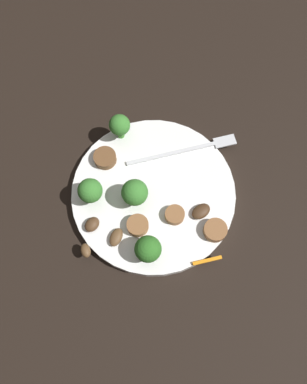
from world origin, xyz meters
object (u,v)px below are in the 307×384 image
Objects in this scene: broccoli_floret_2 at (90,191)px; sausage_slice_1 at (105,158)px; plate at (154,194)px; broccoli_floret_0 at (135,193)px; sausage_slice_2 at (175,215)px; mushroom_3 at (201,211)px; sausage_slice_3 at (138,226)px; mushroom_2 at (92,224)px; fork at (190,149)px; mushroom_0 at (116,237)px; pepper_strip_0 at (207,260)px; broccoli_floret_3 at (151,249)px; broccoli_floret_1 at (120,126)px; mushroom_1 at (86,251)px; sausage_slice_0 at (215,230)px.

sausage_slice_1 is at bearing 79.86° from broccoli_floret_2.
plate is 0.05m from broccoli_floret_0.
sausage_slice_2 reaches higher than mushroom_3.
sausage_slice_1 is 0.12m from sausage_slice_3.
plate is 0.10m from broccoli_floret_2.
mushroom_2 is at bearing -144.93° from plate.
sausage_slice_3 is at bearing -80.06° from broccoli_floret_0.
broccoli_floret_2 is at bearing 176.17° from mushroom_3.
plate is 0.09m from sausage_slice_1.
fork is at bearing 49.25° from broccoli_floret_0.
broccoli_floret_2 is at bearing 150.69° from sausage_slice_3.
sausage_slice_2 is (0.03, -0.04, 0.01)m from plate.
mushroom_3 is at bearing -7.13° from broccoli_floret_0.
mushroom_0 is (-0.02, -0.06, -0.03)m from broccoli_floret_0.
sausage_slice_2 is at bearing -36.14° from sausage_slice_1.
broccoli_floret_2 reaches higher than fork.
sausage_slice_2 is 0.08m from pepper_strip_0.
broccoli_floret_3 reaches higher than sausage_slice_1.
mushroom_0 is at bearing -109.94° from broccoli_floret_0.
mushroom_0 is (0.04, -0.06, -0.02)m from broccoli_floret_2.
mushroom_2 is 0.16m from mushroom_3.
broccoli_floret_1 is 0.06m from sausage_slice_1.
fork is 4.03× the size of pepper_strip_0.
sausage_slice_2 is at bearing 128.86° from pepper_strip_0.
mushroom_1 is at bearing -149.16° from sausage_slice_3.
broccoli_floret_0 is 2.12× the size of mushroom_2.
broccoli_floret_2 is at bearing 171.06° from sausage_slice_2.
plate is at bearing 47.84° from mushroom_1.
broccoli_floret_3 reaches higher than fork.
plate is at bearing 159.70° from mushroom_3.
mushroom_1 is 0.04m from mushroom_2.
plate is at bearing 150.10° from sausage_slice_0.
mushroom_1 is 0.18m from pepper_strip_0.
sausage_slice_3 is 0.75× the size of pepper_strip_0.
mushroom_1 reaches higher than pepper_strip_0.
mushroom_0 is (-0.05, 0.02, -0.02)m from broccoli_floret_3.
sausage_slice_3 is (-0.02, -0.06, 0.02)m from plate.
broccoli_floret_3 is 1.12× the size of pepper_strip_0.
sausage_slice_1 is 1.24× the size of mushroom_0.
sausage_slice_0 is 0.19m from mushroom_1.
sausage_slice_1 is (-0.08, 0.05, 0.02)m from plate.
sausage_slice_3 reaches higher than mushroom_2.
broccoli_floret_2 is at bearing -100.14° from sausage_slice_1.
mushroom_2 is (-0.09, 0.03, -0.02)m from broccoli_floret_3.
sausage_slice_1 is at bearing 143.86° from sausage_slice_2.
broccoli_floret_1 is 1.67× the size of mushroom_3.
broccoli_floret_2 is 0.19m from sausage_slice_0.
mushroom_3 is at bearing 11.83° from mushroom_2.
mushroom_1 is at bearing -89.06° from broccoli_floret_2.
mushroom_1 is 0.86× the size of mushroom_2.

